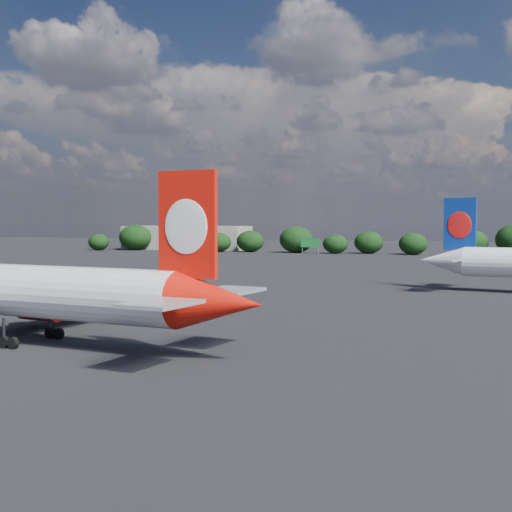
% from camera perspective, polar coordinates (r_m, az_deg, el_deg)
% --- Properties ---
extents(ground, '(500.00, 500.00, 0.00)m').
position_cam_1_polar(ground, '(98.95, -0.56, -3.09)').
color(ground, black).
rests_on(ground, ground).
extents(qantas_airliner, '(43.04, 41.08, 14.06)m').
position_cam_1_polar(qantas_airliner, '(63.26, -18.00, -2.79)').
color(qantas_airliner, white).
rests_on(qantas_airliner, ground).
extents(terminal_building, '(42.00, 16.00, 8.00)m').
position_cam_1_polar(terminal_building, '(244.99, -5.55, 1.46)').
color(terminal_building, gray).
rests_on(terminal_building, ground).
extents(highway_sign, '(6.00, 0.30, 4.50)m').
position_cam_1_polar(highway_sign, '(215.23, 4.37, 1.03)').
color(highway_sign, '#156D29').
rests_on(highway_sign, ground).
extents(billboard_yellow, '(5.00, 0.30, 5.50)m').
position_cam_1_polar(billboard_yellow, '(216.50, 12.50, 1.17)').
color(billboard_yellow, gold).
rests_on(billboard_yellow, ground).
extents(horizon_treeline, '(202.39, 15.62, 9.29)m').
position_cam_1_polar(horizon_treeline, '(213.87, 14.07, 1.17)').
color(horizon_treeline, black).
rests_on(horizon_treeline, ground).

